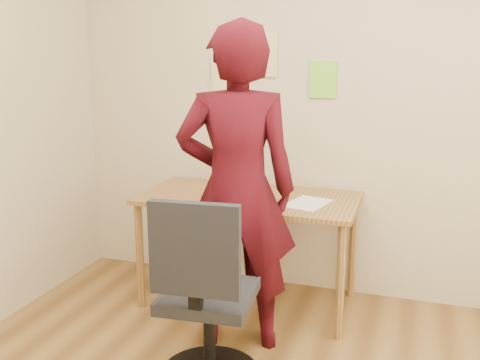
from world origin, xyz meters
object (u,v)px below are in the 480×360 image
(laptop, at_px, (236,188))
(phone, at_px, (258,205))
(office_chair, at_px, (205,308))
(desk, at_px, (249,209))
(person, at_px, (237,191))

(laptop, height_order, phone, laptop)
(laptop, relative_size, office_chair, 0.39)
(phone, bearing_deg, desk, 129.10)
(desk, distance_m, laptop, 0.16)
(desk, bearing_deg, office_chair, -85.15)
(desk, relative_size, person, 0.77)
(desk, height_order, person, person)
(office_chair, bearing_deg, person, 83.97)
(laptop, relative_size, person, 0.22)
(laptop, distance_m, phone, 0.29)
(laptop, xyz_separation_m, person, (0.18, -0.50, 0.12))
(office_chair, height_order, person, person)
(desk, height_order, phone, phone)
(phone, height_order, person, person)
(phone, bearing_deg, laptop, 145.30)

